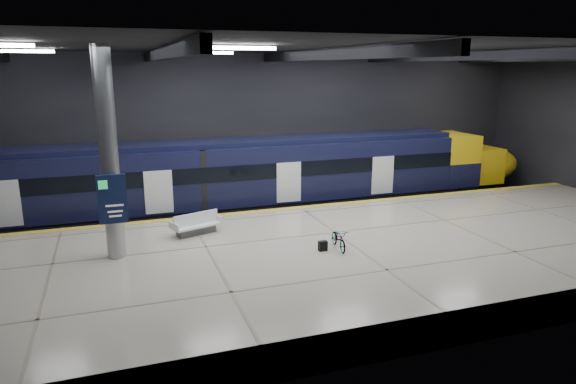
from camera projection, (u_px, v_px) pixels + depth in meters
name	position (u px, v px, depth m)	size (l,w,h in m)	color
ground	(324.00, 250.00, 20.97)	(30.00, 30.00, 0.00)	black
room_shell	(327.00, 109.00, 19.61)	(30.10, 16.10, 8.05)	black
platform	(352.00, 259.00, 18.54)	(30.00, 11.00, 1.10)	beige
safety_strip	(301.00, 207.00, 23.23)	(30.00, 0.40, 0.01)	gold
rails	(282.00, 213.00, 26.00)	(30.00, 1.52, 0.16)	gray
train	(256.00, 177.00, 25.11)	(29.40, 2.84, 3.79)	black
bench	(196.00, 226.00, 19.52)	(2.04, 1.35, 0.83)	#595B60
bicycle	(339.00, 239.00, 17.90)	(0.49, 1.40, 0.74)	#99999E
pannier_bag	(323.00, 246.00, 17.75)	(0.30, 0.18, 0.35)	black
info_column	(109.00, 158.00, 16.43)	(0.90, 0.78, 6.90)	#9EA0A5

